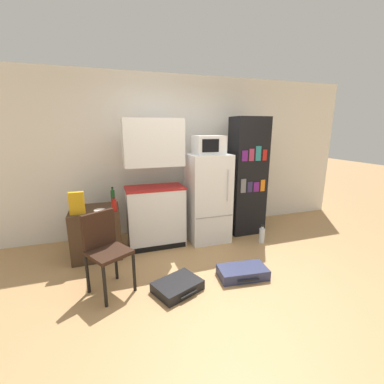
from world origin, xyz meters
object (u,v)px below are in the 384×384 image
(suitcase_large_flat, at_px, (178,286))
(suitcase_small_flat, at_px, (243,272))
(side_table, at_px, (96,232))
(bottle_ketchup_red, at_px, (114,205))
(bottle_amber_beer, at_px, (79,203))
(refrigerator, at_px, (208,198))
(bowl, at_px, (100,211))
(chair, at_px, (104,244))
(kitchen_hutch, at_px, (155,189))
(water_bottle_front, at_px, (262,235))
(cereal_box, at_px, (77,203))
(microwave, at_px, (209,145))
(bottle_green_tall, at_px, (113,196))
(bookshelf, at_px, (247,177))

(suitcase_large_flat, height_order, suitcase_small_flat, suitcase_small_flat)
(side_table, distance_m, bottle_ketchup_red, 0.55)
(bottle_amber_beer, bearing_deg, suitcase_large_flat, -50.76)
(refrigerator, bearing_deg, bowl, -172.47)
(bottle_ketchup_red, height_order, chair, chair)
(bowl, bearing_deg, bottle_amber_beer, 131.71)
(bottle_ketchup_red, distance_m, chair, 0.77)
(kitchen_hutch, height_order, suitcase_large_flat, kitchen_hutch)
(suitcase_large_flat, distance_m, water_bottle_front, 1.83)
(kitchen_hutch, bearing_deg, cereal_box, -167.32)
(bowl, relative_size, suitcase_small_flat, 0.24)
(refrigerator, height_order, microwave, microwave)
(refrigerator, height_order, bottle_green_tall, refrigerator)
(suitcase_large_flat, bearing_deg, kitchen_hutch, 67.28)
(kitchen_hutch, xyz_separation_m, bookshelf, (1.61, 0.03, 0.09))
(refrigerator, xyz_separation_m, bottle_amber_beer, (-1.93, 0.09, 0.08))
(bookshelf, relative_size, water_bottle_front, 6.66)
(cereal_box, bearing_deg, suitcase_large_flat, -44.01)
(kitchen_hutch, relative_size, water_bottle_front, 6.51)
(microwave, bearing_deg, bottle_ketchup_red, -171.55)
(bottle_ketchup_red, bearing_deg, microwave, 8.45)
(microwave, xyz_separation_m, water_bottle_front, (0.79, -0.42, -1.43))
(bottle_ketchup_red, relative_size, chair, 0.22)
(bottle_ketchup_red, distance_m, suitcase_large_flat, 1.39)
(chair, xyz_separation_m, suitcase_small_flat, (1.60, -0.28, -0.49))
(water_bottle_front, bearing_deg, bottle_amber_beer, 169.49)
(bookshelf, bearing_deg, refrigerator, -173.48)
(bottle_green_tall, height_order, water_bottle_front, bottle_green_tall)
(refrigerator, distance_m, bottle_amber_beer, 1.93)
(bottle_green_tall, xyz_separation_m, bowl, (-0.19, -0.45, -0.08))
(cereal_box, bearing_deg, bowl, -6.29)
(microwave, relative_size, chair, 0.50)
(bottle_ketchup_red, bearing_deg, suitcase_large_flat, -58.82)
(refrigerator, relative_size, suitcase_small_flat, 2.26)
(microwave, height_order, suitcase_small_flat, microwave)
(cereal_box, height_order, chair, cereal_box)
(kitchen_hutch, bearing_deg, bottle_green_tall, 164.14)
(refrigerator, xyz_separation_m, microwave, (-0.00, -0.00, 0.85))
(kitchen_hutch, relative_size, bottle_amber_beer, 10.01)
(bottle_ketchup_red, height_order, bottle_amber_beer, bottle_ketchup_red)
(kitchen_hutch, bearing_deg, microwave, -3.72)
(kitchen_hutch, xyz_separation_m, suitcase_small_flat, (0.84, -1.27, -0.84))
(cereal_box, bearing_deg, bookshelf, 5.85)
(microwave, distance_m, suitcase_large_flat, 2.12)
(suitcase_large_flat, xyz_separation_m, suitcase_small_flat, (0.84, 0.01, 0.01))
(water_bottle_front, bearing_deg, bookshelf, 93.23)
(refrigerator, xyz_separation_m, suitcase_large_flat, (-0.85, -1.23, -0.65))
(microwave, xyz_separation_m, bookshelf, (0.76, 0.09, -0.56))
(bowl, xyz_separation_m, suitcase_small_flat, (1.65, -1.00, -0.66))
(bookshelf, relative_size, bottle_amber_beer, 10.24)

